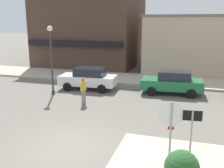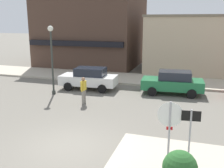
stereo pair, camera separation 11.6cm
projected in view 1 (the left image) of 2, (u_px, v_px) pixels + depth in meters
name	position (u px, v px, depth m)	size (l,w,h in m)	color
ground_plane	(70.00, 146.00, 10.25)	(160.00, 160.00, 0.00)	#6B665B
kerb_far	(136.00, 79.00, 21.72)	(80.00, 4.00, 0.15)	#B7AD99
stop_sign	(171.00, 125.00, 8.48)	(0.82, 0.12, 2.30)	#9E9EA3
one_way_sign	(191.00, 132.00, 8.36)	(0.60, 0.08, 2.10)	#9E9EA3
lamp_post	(51.00, 50.00, 16.86)	(0.36, 0.36, 4.54)	#333833
parked_car_nearest	(89.00, 78.00, 18.67)	(4.10, 2.07, 1.56)	white
parked_car_second	(172.00, 82.00, 17.44)	(4.11, 2.10, 1.56)	#1E6B3D
pedestrian_crossing_near	(83.00, 90.00, 15.28)	(0.24, 0.55, 1.61)	gray
building_corner_shop	(92.00, 27.00, 28.80)	(10.42, 9.83, 8.30)	#473328
building_storefront_left_near	(195.00, 44.00, 24.46)	(9.12, 6.62, 5.30)	tan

